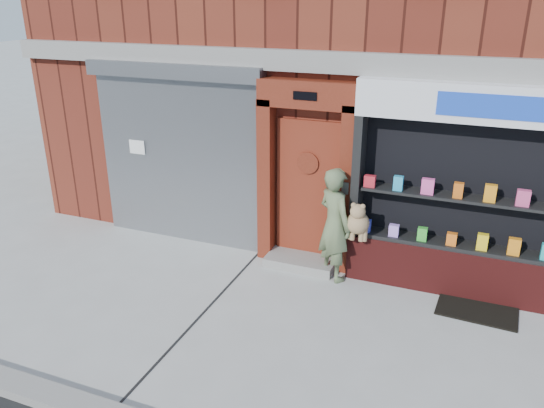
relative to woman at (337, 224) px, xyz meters
The scene contains 6 objects.
ground 1.79m from the woman, 84.21° to the right, with size 80.00×80.00×0.00m, color #9E9E99.
shutter_bay 2.99m from the woman, behind, with size 3.10×0.30×3.04m.
red_door_bay 0.88m from the woman, 151.93° to the left, with size 1.52×0.58×2.90m.
pharmacy_bay 1.98m from the woman, ahead, with size 3.50×0.41×3.00m.
woman is the anchor object (origin of this frame).
doormat 2.25m from the woman, ahead, with size 1.04×0.73×0.03m, color black.
Camera 1 is at (1.58, -5.43, 4.03)m, focal length 35.00 mm.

